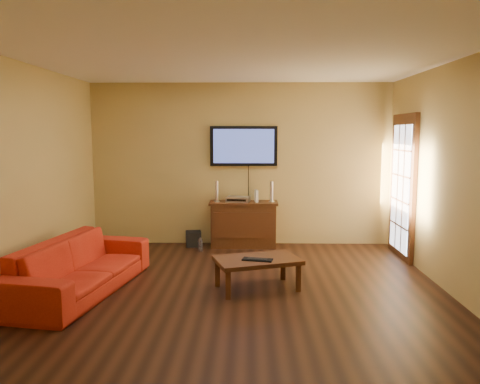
{
  "coord_description": "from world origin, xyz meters",
  "views": [
    {
      "loc": [
        0.16,
        -5.34,
        1.88
      ],
      "look_at": [
        0.03,
        0.8,
        1.1
      ],
      "focal_mm": 35.0,
      "sensor_mm": 36.0,
      "label": 1
    }
  ],
  "objects_px": {
    "keyboard": "(257,259)",
    "sofa": "(80,257)",
    "coffee_table": "(257,262)",
    "speaker_right": "(272,192)",
    "av_receiver": "(238,199)",
    "game_console": "(256,196)",
    "media_console": "(243,224)",
    "bottle": "(200,245)",
    "television": "(244,146)",
    "speaker_left": "(217,192)",
    "subwoofer": "(193,239)"
  },
  "relations": [
    {
      "from": "keyboard",
      "to": "sofa",
      "type": "bearing_deg",
      "value": -178.08
    },
    {
      "from": "coffee_table",
      "to": "speaker_right",
      "type": "height_order",
      "value": "speaker_right"
    },
    {
      "from": "av_receiver",
      "to": "game_console",
      "type": "distance_m",
      "value": 0.31
    },
    {
      "from": "av_receiver",
      "to": "keyboard",
      "type": "bearing_deg",
      "value": -71.32
    },
    {
      "from": "media_console",
      "to": "speaker_right",
      "type": "relative_size",
      "value": 3.3
    },
    {
      "from": "bottle",
      "to": "media_console",
      "type": "bearing_deg",
      "value": 26.7
    },
    {
      "from": "game_console",
      "to": "media_console",
      "type": "bearing_deg",
      "value": 166.23
    },
    {
      "from": "coffee_table",
      "to": "keyboard",
      "type": "xyz_separation_m",
      "value": [
        -0.0,
        -0.09,
        0.06
      ]
    },
    {
      "from": "television",
      "to": "av_receiver",
      "type": "bearing_deg",
      "value": -118.34
    },
    {
      "from": "speaker_left",
      "to": "game_console",
      "type": "distance_m",
      "value": 0.65
    },
    {
      "from": "keyboard",
      "to": "speaker_right",
      "type": "bearing_deg",
      "value": 83.19
    },
    {
      "from": "bottle",
      "to": "subwoofer",
      "type": "bearing_deg",
      "value": 113.43
    },
    {
      "from": "sofa",
      "to": "media_console",
      "type": "bearing_deg",
      "value": -29.75
    },
    {
      "from": "sofa",
      "to": "speaker_right",
      "type": "relative_size",
      "value": 6.34
    },
    {
      "from": "speaker_right",
      "to": "av_receiver",
      "type": "bearing_deg",
      "value": 178.2
    },
    {
      "from": "speaker_left",
      "to": "bottle",
      "type": "distance_m",
      "value": 0.91
    },
    {
      "from": "speaker_right",
      "to": "sofa",
      "type": "bearing_deg",
      "value": -135.9
    },
    {
      "from": "bottle",
      "to": "game_console",
      "type": "bearing_deg",
      "value": 20.37
    },
    {
      "from": "bottle",
      "to": "keyboard",
      "type": "distance_m",
      "value": 2.09
    },
    {
      "from": "speaker_left",
      "to": "keyboard",
      "type": "bearing_deg",
      "value": -73.91
    },
    {
      "from": "speaker_right",
      "to": "game_console",
      "type": "xyz_separation_m",
      "value": [
        -0.25,
        -0.01,
        -0.06
      ]
    },
    {
      "from": "media_console",
      "to": "subwoofer",
      "type": "bearing_deg",
      "value": 179.84
    },
    {
      "from": "speaker_left",
      "to": "keyboard",
      "type": "height_order",
      "value": "speaker_left"
    },
    {
      "from": "game_console",
      "to": "keyboard",
      "type": "xyz_separation_m",
      "value": [
        -0.01,
        -2.21,
        -0.46
      ]
    },
    {
      "from": "game_console",
      "to": "speaker_right",
      "type": "bearing_deg",
      "value": -9.03
    },
    {
      "from": "coffee_table",
      "to": "bottle",
      "type": "relative_size",
      "value": 5.1
    },
    {
      "from": "sofa",
      "to": "speaker_left",
      "type": "height_order",
      "value": "speaker_left"
    },
    {
      "from": "bottle",
      "to": "keyboard",
      "type": "relative_size",
      "value": 0.59
    },
    {
      "from": "television",
      "to": "keyboard",
      "type": "xyz_separation_m",
      "value": [
        0.2,
        -2.4,
        -1.27
      ]
    },
    {
      "from": "television",
      "to": "speaker_right",
      "type": "distance_m",
      "value": 0.9
    },
    {
      "from": "subwoofer",
      "to": "bottle",
      "type": "height_order",
      "value": "subwoofer"
    },
    {
      "from": "media_console",
      "to": "av_receiver",
      "type": "distance_m",
      "value": 0.42
    },
    {
      "from": "media_console",
      "to": "speaker_left",
      "type": "distance_m",
      "value": 0.69
    },
    {
      "from": "media_console",
      "to": "coffee_table",
      "type": "xyz_separation_m",
      "value": [
        0.2,
        -2.13,
        -0.05
      ]
    },
    {
      "from": "television",
      "to": "sofa",
      "type": "xyz_separation_m",
      "value": [
        -1.9,
        -2.47,
        -1.24
      ]
    },
    {
      "from": "television",
      "to": "subwoofer",
      "type": "xyz_separation_m",
      "value": [
        -0.83,
        -0.17,
        -1.54
      ]
    },
    {
      "from": "speaker_left",
      "to": "speaker_right",
      "type": "height_order",
      "value": "speaker_left"
    },
    {
      "from": "av_receiver",
      "to": "game_console",
      "type": "xyz_separation_m",
      "value": [
        0.3,
        -0.02,
        0.06
      ]
    },
    {
      "from": "media_console",
      "to": "speaker_left",
      "type": "height_order",
      "value": "speaker_left"
    },
    {
      "from": "speaker_right",
      "to": "subwoofer",
      "type": "bearing_deg",
      "value": 179.67
    },
    {
      "from": "speaker_left",
      "to": "media_console",
      "type": "bearing_deg",
      "value": 1.14
    },
    {
      "from": "av_receiver",
      "to": "keyboard",
      "type": "distance_m",
      "value": 2.29
    },
    {
      "from": "sofa",
      "to": "keyboard",
      "type": "relative_size",
      "value": 5.73
    },
    {
      "from": "subwoofer",
      "to": "keyboard",
      "type": "distance_m",
      "value": 2.46
    },
    {
      "from": "coffee_table",
      "to": "speaker_right",
      "type": "xyz_separation_m",
      "value": [
        0.26,
        2.12,
        0.58
      ]
    },
    {
      "from": "television",
      "to": "sofa",
      "type": "height_order",
      "value": "television"
    },
    {
      "from": "coffee_table",
      "to": "subwoofer",
      "type": "height_order",
      "value": "coffee_table"
    },
    {
      "from": "sofa",
      "to": "speaker_right",
      "type": "distance_m",
      "value": 3.32
    },
    {
      "from": "coffee_table",
      "to": "sofa",
      "type": "relative_size",
      "value": 0.52
    },
    {
      "from": "speaker_left",
      "to": "av_receiver",
      "type": "height_order",
      "value": "speaker_left"
    }
  ]
}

